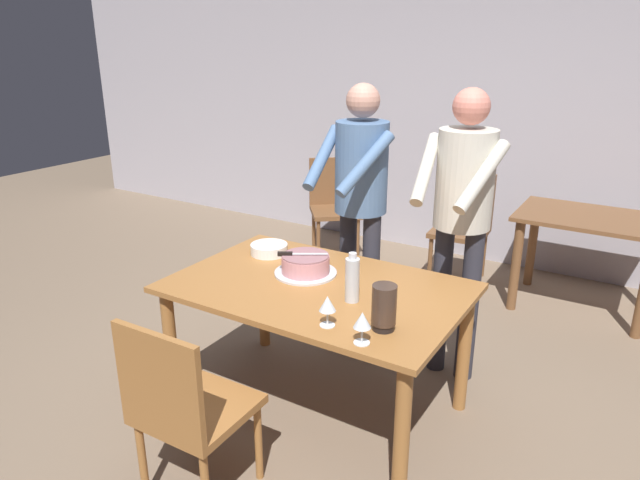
{
  "coord_description": "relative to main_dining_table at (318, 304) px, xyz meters",
  "views": [
    {
      "loc": [
        1.43,
        -2.31,
        1.96
      ],
      "look_at": [
        -0.13,
        0.24,
        0.9
      ],
      "focal_mm": 32.13,
      "sensor_mm": 36.0,
      "label": 1
    }
  ],
  "objects": [
    {
      "name": "plate_stack",
      "position": [
        -0.49,
        0.24,
        0.14
      ],
      "size": [
        0.22,
        0.22,
        0.06
      ],
      "color": "white",
      "rests_on": "main_dining_table"
    },
    {
      "name": "water_bottle",
      "position": [
        0.24,
        -0.07,
        0.22
      ],
      "size": [
        0.07,
        0.07,
        0.25
      ],
      "color": "silver",
      "rests_on": "main_dining_table"
    },
    {
      "name": "wine_glass_far",
      "position": [
        0.27,
        -0.35,
        0.21
      ],
      "size": [
        0.08,
        0.08,
        0.14
      ],
      "color": "silver",
      "rests_on": "main_dining_table"
    },
    {
      "name": "person_cutting_cake",
      "position": [
        -0.13,
        0.7,
        0.43
      ],
      "size": [
        0.46,
        0.57,
        1.72
      ],
      "color": "#2D2D38",
      "rests_on": "ground_plane"
    },
    {
      "name": "back_wall",
      "position": [
        0.0,
        2.81,
        0.71
      ],
      "size": [
        10.0,
        0.12,
        2.7
      ],
      "primitive_type": "cube",
      "color": "#ADA8B2",
      "rests_on": "ground_plane"
    },
    {
      "name": "person_standing_beside",
      "position": [
        0.5,
        0.73,
        0.43
      ],
      "size": [
        0.47,
        0.56,
        1.72
      ],
      "color": "#2D2D38",
      "rests_on": "ground_plane"
    },
    {
      "name": "chair_near_side",
      "position": [
        -0.13,
        -0.87,
        -0.15
      ],
      "size": [
        0.45,
        0.45,
        0.9
      ],
      "color": "#9E6633",
      "rests_on": "ground_plane"
    },
    {
      "name": "ground_plane",
      "position": [
        0.0,
        0.0,
        -0.64
      ],
      "size": [
        14.0,
        14.0,
        0.0
      ],
      "primitive_type": "plane",
      "color": "#7A6651"
    },
    {
      "name": "cake_knife",
      "position": [
        -0.2,
        0.06,
        0.22
      ],
      "size": [
        0.24,
        0.16,
        0.02
      ],
      "color": "silver",
      "rests_on": "cake_on_platter"
    },
    {
      "name": "background_table",
      "position": [
        1.03,
        2.11,
        -0.07
      ],
      "size": [
        1.0,
        0.7,
        0.74
      ],
      "color": "brown",
      "rests_on": "ground_plane"
    },
    {
      "name": "wine_glass_near",
      "position": [
        0.47,
        -0.41,
        0.21
      ],
      "size": [
        0.08,
        0.08,
        0.14
      ],
      "color": "silver",
      "rests_on": "main_dining_table"
    },
    {
      "name": "background_chair_1",
      "position": [
        0.14,
        2.16,
        -0.15
      ],
      "size": [
        0.47,
        0.47,
        0.9
      ],
      "color": "brown",
      "rests_on": "ground_plane"
    },
    {
      "name": "hurricane_lamp",
      "position": [
        0.5,
        -0.25,
        0.21
      ],
      "size": [
        0.11,
        0.11,
        0.21
      ],
      "color": "black",
      "rests_on": "main_dining_table"
    },
    {
      "name": "background_chair_2",
      "position": [
        -1.16,
        2.18,
        -0.15
      ],
      "size": [
        0.62,
        0.62,
        0.9
      ],
      "color": "brown",
      "rests_on": "ground_plane"
    },
    {
      "name": "main_dining_table",
      "position": [
        0.0,
        0.0,
        0.0
      ],
      "size": [
        1.51,
        0.98,
        0.75
      ],
      "color": "#9E6633",
      "rests_on": "ground_plane"
    },
    {
      "name": "cake_on_platter",
      "position": [
        -0.13,
        0.09,
        0.16
      ],
      "size": [
        0.34,
        0.34,
        0.11
      ],
      "color": "silver",
      "rests_on": "main_dining_table"
    }
  ]
}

